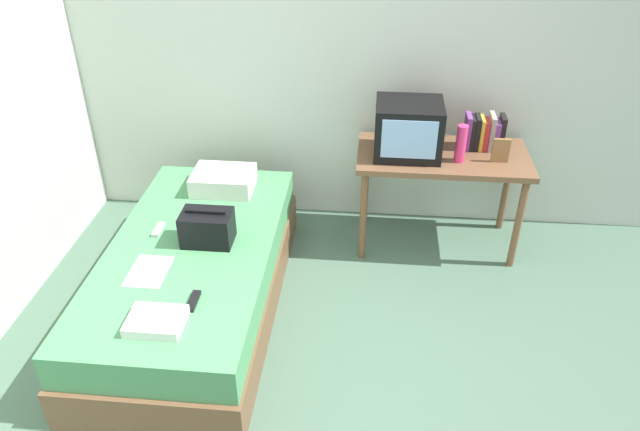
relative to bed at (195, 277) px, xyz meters
The scene contains 14 objects.
ground_plane 1.13m from the bed, 40.49° to the right, with size 8.00×8.00×0.00m, color #4C6B56.
wall_back 1.87m from the bed, 56.67° to the left, with size 5.20×0.10×2.60m, color silver.
bed is the anchor object (origin of this frame).
desk 1.82m from the bed, 29.80° to the left, with size 1.16×0.60×0.73m.
tv 1.69m from the bed, 33.88° to the left, with size 0.44×0.39×0.36m.
water_bottle 1.91m from the bed, 25.61° to the left, with size 0.07×0.07×0.25m, color #E53372.
book_row 2.15m from the bed, 28.93° to the left, with size 0.26×0.16×0.24m.
picture_frame 2.13m from the bed, 22.77° to the left, with size 0.11×0.02×0.17m, color olive.
pillow 0.75m from the bed, 86.12° to the left, with size 0.41×0.32×0.13m, color silver.
handbag 0.36m from the bed, 26.19° to the left, with size 0.30×0.20×0.23m.
magazine 0.40m from the bed, 120.21° to the right, with size 0.21×0.29×0.01m, color white.
remote_dark 0.59m from the bed, 72.32° to the right, with size 0.04×0.16×0.02m, color black.
remote_silver 0.37m from the bed, 151.53° to the left, with size 0.04×0.14×0.02m, color #B7B7BC.
folded_towel 0.74m from the bed, 87.89° to the right, with size 0.28×0.22×0.05m, color white.
Camera 1 is at (0.21, -2.10, 2.55)m, focal length 33.48 mm.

